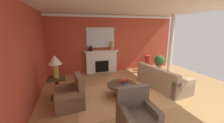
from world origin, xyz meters
TOP-DOWN VIEW (x-y plane):
  - ground_plane at (0.00, 0.00)m, footprint 8.48×8.48m
  - wall_fireplace at (0.00, 3.16)m, footprint 7.12×0.12m
  - wall_window at (-3.32, 0.30)m, footprint 0.12×6.80m
  - ceiling_panel at (0.00, 0.30)m, footprint 7.12×6.80m
  - crown_moulding at (0.00, 3.08)m, footprint 7.12×0.08m
  - area_rug at (-0.55, 0.03)m, footprint 3.03×2.28m
  - fireplace at (-0.59, 2.95)m, footprint 1.80×0.35m
  - mantel_mirror at (-0.59, 3.07)m, footprint 1.46×0.04m
  - sofa at (1.21, 0.29)m, footprint 1.19×2.21m
  - armchair_near_window at (-2.23, -0.15)m, footprint 0.88×0.88m
  - armchair_facing_fireplace at (-0.79, -1.60)m, footprint 0.82×0.82m
  - coffee_table at (-0.55, 0.03)m, footprint 1.00×1.00m
  - side_table at (-2.64, 0.61)m, footprint 0.56×0.56m
  - table_lamp at (-2.64, 0.61)m, footprint 0.44×0.44m
  - vase_tall_corner at (2.00, 2.65)m, footprint 0.33×0.33m
  - vase_mantel_left at (-1.14, 2.90)m, footprint 0.18×0.18m
  - vase_mantel_right at (-0.04, 2.90)m, footprint 0.15×0.15m
  - book_red_cover at (-0.44, -0.15)m, footprint 0.24×0.22m
  - book_art_folio at (-0.47, 0.14)m, footprint 0.27×0.21m
  - book_small_novel at (-0.39, 0.13)m, footprint 0.27×0.21m
  - potted_plant at (2.60, 2.45)m, footprint 0.56×0.56m
  - column_white at (2.93, 2.02)m, footprint 0.20×0.20m

SIDE VIEW (x-z plane):
  - ground_plane at x=0.00m, z-range 0.00..0.00m
  - area_rug at x=-0.55m, z-range 0.00..0.01m
  - sofa at x=1.21m, z-range -0.13..0.72m
  - armchair_near_window at x=-2.23m, z-range -0.17..0.78m
  - armchair_facing_fireplace at x=-0.79m, z-range -0.17..0.78m
  - coffee_table at x=-0.55m, z-range 0.11..0.56m
  - side_table at x=-2.64m, z-range 0.05..0.75m
  - vase_tall_corner at x=2.00m, z-range 0.00..0.81m
  - book_red_cover at x=-0.44m, z-range 0.45..0.48m
  - potted_plant at x=2.60m, z-range 0.08..0.91m
  - book_art_folio at x=-0.47m, z-range 0.48..0.53m
  - book_small_novel at x=-0.39m, z-range 0.53..0.57m
  - fireplace at x=-0.59m, z-range -0.03..1.14m
  - table_lamp at x=-2.64m, z-range 0.85..1.60m
  - vase_mantel_left at x=-1.14m, z-range 1.17..1.41m
  - vase_mantel_right at x=-0.04m, z-range 1.17..1.61m
  - wall_fireplace at x=0.00m, z-range 0.00..2.97m
  - wall_window at x=-3.32m, z-range 0.00..2.97m
  - column_white at x=2.93m, z-range 0.00..2.97m
  - mantel_mirror at x=-0.59m, z-range 1.32..2.33m
  - crown_moulding at x=0.00m, z-range 2.83..2.95m
  - ceiling_panel at x=0.00m, z-range 2.97..3.03m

